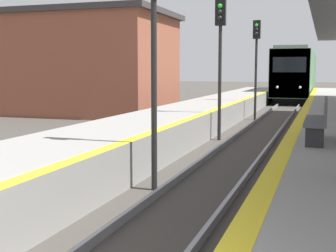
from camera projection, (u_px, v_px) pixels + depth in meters
The scene contains 6 objects.
train at pixel (297, 74), 41.28m from camera, with size 2.77×19.94×4.23m.
signal_near at pixel (154, 23), 9.38m from camera, with size 0.36×0.31×4.94m.
signal_mid at pixel (220, 43), 16.38m from camera, with size 0.36×0.31×4.94m.
signal_far at pixel (256, 51), 23.23m from camera, with size 0.36×0.31×4.94m.
bench at pixel (319, 118), 9.87m from camera, with size 0.44×2.00×0.92m.
station_building at pixel (67, 63), 27.37m from camera, with size 12.29×7.18×5.76m.
Camera 1 is at (2.33, -2.25, 2.49)m, focal length 50.00 mm.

